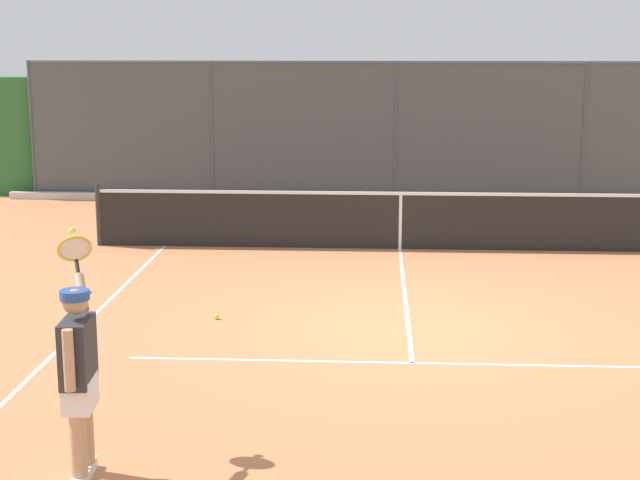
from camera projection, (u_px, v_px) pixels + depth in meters
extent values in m
plane|color=#C67A4C|center=(408.00, 328.00, 11.77)|extent=(60.00, 60.00, 0.00)
cube|color=white|center=(412.00, 363.00, 10.49)|extent=(6.19, 0.05, 0.01)
cube|color=white|center=(67.00, 341.00, 11.23)|extent=(0.05, 10.66, 0.01)
cube|color=white|center=(405.00, 294.00, 13.36)|extent=(0.05, 5.86, 0.01)
cylinder|color=#474C51|center=(584.00, 133.00, 20.53)|extent=(0.07, 0.07, 2.99)
cylinder|color=#474C51|center=(396.00, 132.00, 20.76)|extent=(0.07, 0.07, 2.99)
cylinder|color=#474C51|center=(212.00, 131.00, 20.98)|extent=(0.07, 0.07, 2.99)
cylinder|color=#474C51|center=(32.00, 130.00, 21.21)|extent=(0.07, 0.07, 2.99)
cylinder|color=#474C51|center=(397.00, 63.00, 20.46)|extent=(15.85, 0.05, 0.05)
cube|color=#474C51|center=(396.00, 132.00, 20.76)|extent=(15.85, 0.02, 2.99)
cube|color=#2D6B33|center=(395.00, 137.00, 21.43)|extent=(18.85, 0.90, 2.62)
cube|color=silver|center=(395.00, 199.00, 20.87)|extent=(16.85, 0.18, 0.15)
cylinder|color=#2D2D2D|center=(99.00, 214.00, 16.40)|extent=(0.09, 0.09, 1.07)
cube|color=black|center=(400.00, 222.00, 16.13)|extent=(10.09, 0.02, 0.91)
cube|color=white|center=(401.00, 193.00, 16.04)|extent=(10.09, 0.04, 0.05)
cube|color=white|center=(400.00, 222.00, 16.13)|extent=(0.05, 0.04, 0.91)
cylinder|color=tan|center=(78.00, 432.00, 7.51)|extent=(0.13, 0.13, 0.72)
cube|color=silver|center=(88.00, 467.00, 7.83)|extent=(0.13, 0.27, 0.09)
cylinder|color=tan|center=(85.00, 420.00, 7.75)|extent=(0.13, 0.13, 0.72)
cube|color=white|center=(80.00, 393.00, 7.57)|extent=(0.24, 0.39, 0.26)
cube|color=#2D2D33|center=(78.00, 351.00, 7.50)|extent=(0.24, 0.45, 0.52)
cylinder|color=tan|center=(69.00, 360.00, 7.23)|extent=(0.08, 0.08, 0.48)
cylinder|color=tan|center=(81.00, 292.00, 7.84)|extent=(0.21, 0.36, 0.27)
sphere|color=tan|center=(75.00, 302.00, 7.42)|extent=(0.20, 0.20, 0.20)
cylinder|color=#284C93|center=(75.00, 295.00, 7.41)|extent=(0.24, 0.24, 0.07)
cube|color=#284C93|center=(78.00, 295.00, 7.53)|extent=(0.18, 0.19, 0.02)
cylinder|color=black|center=(78.00, 268.00, 8.02)|extent=(0.09, 0.17, 0.13)
torus|color=gold|center=(75.00, 249.00, 8.17)|extent=(0.34, 0.28, 0.26)
cylinder|color=silver|center=(75.00, 249.00, 8.17)|extent=(0.28, 0.22, 0.21)
sphere|color=#D6E042|center=(72.00, 231.00, 8.31)|extent=(0.07, 0.07, 0.07)
sphere|color=#CCDB33|center=(217.00, 317.00, 12.13)|extent=(0.07, 0.07, 0.07)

